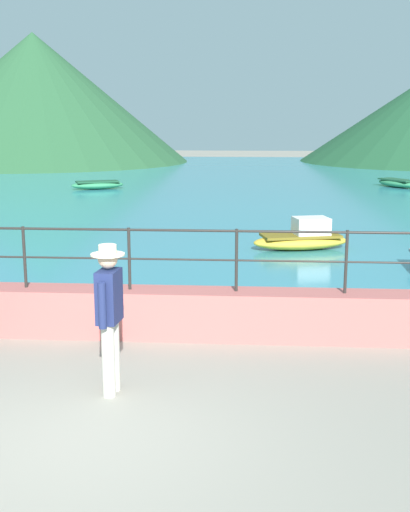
{
  "coord_description": "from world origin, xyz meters",
  "views": [
    {
      "loc": [
        1.73,
        -5.82,
        3.11
      ],
      "look_at": [
        1.05,
        3.7,
        1.1
      ],
      "focal_mm": 45.81,
      "sensor_mm": 36.0,
      "label": 1
    }
  ],
  "objects": [
    {
      "name": "lake_water",
      "position": [
        0.0,
        25.84,
        0.03
      ],
      "size": [
        64.0,
        44.32,
        0.06
      ],
      "primitive_type": "cube",
      "color": "teal",
      "rests_on": "ground"
    },
    {
      "name": "promenade_wall",
      "position": [
        0.0,
        3.2,
        0.35
      ],
      "size": [
        20.0,
        0.56,
        0.7
      ],
      "primitive_type": "cube",
      "color": "#BC605B",
      "rests_on": "ground"
    },
    {
      "name": "boat_4",
      "position": [
        2.97,
        9.59,
        0.33
      ],
      "size": [
        2.45,
        1.43,
        0.76
      ],
      "color": "gold",
      "rests_on": "lake_water"
    },
    {
      "name": "hill_main",
      "position": [
        -13.68,
        40.87,
        4.52
      ],
      "size": [
        21.74,
        21.74,
        9.04
      ],
      "primitive_type": "cone",
      "color": "#285633",
      "rests_on": "ground"
    },
    {
      "name": "boat_2",
      "position": [
        -5.07,
        22.66,
        0.26
      ],
      "size": [
        2.47,
        1.72,
        0.36
      ],
      "color": "#338C59",
      "rests_on": "lake_water"
    },
    {
      "name": "railing",
      "position": [
        0.0,
        3.2,
        1.31
      ],
      "size": [
        18.44,
        0.04,
        0.9
      ],
      "color": "#282623",
      "rests_on": "promenade_wall"
    },
    {
      "name": "ground_plane",
      "position": [
        0.0,
        0.0,
        0.0
      ],
      "size": [
        120.0,
        120.0,
        0.0
      ],
      "primitive_type": "plane",
      "color": "gray"
    },
    {
      "name": "boat_3",
      "position": [
        8.38,
        24.46,
        0.26
      ],
      "size": [
        1.94,
        2.44,
        0.36
      ],
      "color": "#338C59",
      "rests_on": "lake_water"
    },
    {
      "name": "person_walking",
      "position": [
        0.15,
        1.15,
        0.98
      ],
      "size": [
        0.38,
        0.57,
        1.75
      ],
      "color": "beige",
      "rests_on": "ground"
    }
  ]
}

